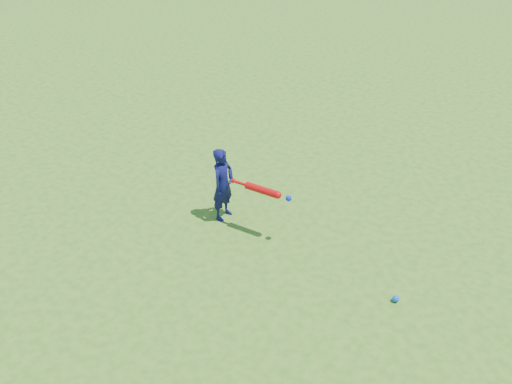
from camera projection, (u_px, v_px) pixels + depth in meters
ground at (253, 214)px, 7.72m from camera, size 80.00×80.00×0.00m
child at (223, 184)px, 7.41m from camera, size 0.24×0.37×1.01m
ground_ball_blue at (396, 299)px, 6.28m from camera, size 0.08×0.08×0.08m
bat_swing at (265, 191)px, 7.01m from camera, size 0.84×0.11×0.10m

